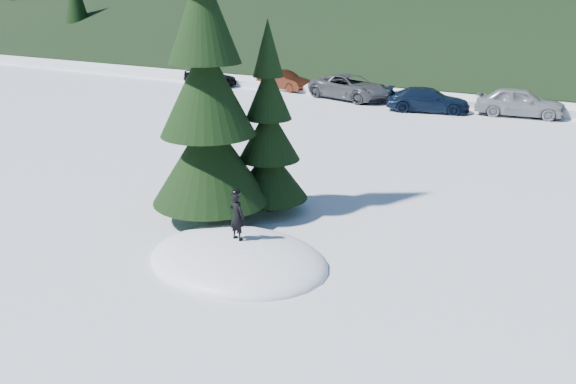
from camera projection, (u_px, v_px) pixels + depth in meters
The scene contains 10 objects.
ground at pixel (238, 261), 13.20m from camera, with size 200.00×200.00×0.00m, color white.
snow_mound at pixel (238, 261), 13.20m from camera, with size 4.48×3.52×0.96m, color white.
spruce_tall at pixel (207, 101), 14.64m from camera, with size 3.20×3.20×8.60m.
spruce_short at pixel (269, 140), 15.68m from camera, with size 2.20×2.20×5.37m.
child_skier at pixel (237, 216), 13.04m from camera, with size 0.43×0.28×1.17m, color black.
car_0 at pixel (210, 76), 39.07m from camera, with size 1.60×3.98×1.36m, color black.
car_1 at pixel (283, 80), 37.36m from camera, with size 1.35×3.86×1.27m, color #3F180B.
car_2 at pixel (350, 87), 33.89m from camera, with size 2.44×5.29×1.47m, color #48494F.
car_3 at pixel (428, 100), 30.26m from camera, with size 1.79×4.40×1.28m, color black.
car_4 at pixel (520, 102), 29.02m from camera, with size 1.76×4.38×1.49m, color gray.
Camera 1 is at (7.22, -9.57, 5.88)m, focal length 35.00 mm.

